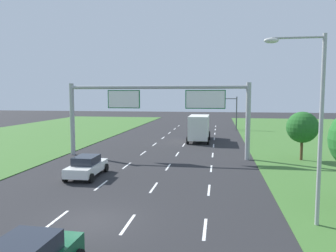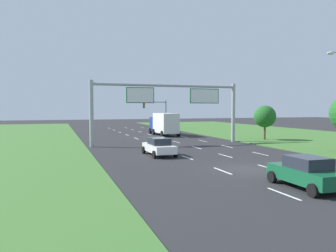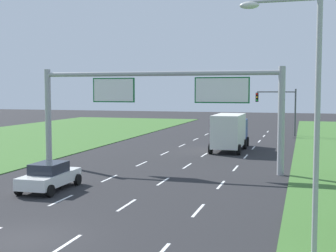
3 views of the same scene
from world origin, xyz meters
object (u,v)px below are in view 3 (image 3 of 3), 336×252
(car_lead_silver, at_px, (49,176))
(box_truck, at_px, (230,131))
(sign_gantry, at_px, (160,99))
(traffic_light_mast, at_px, (279,103))
(street_lamp, at_px, (305,103))

(car_lead_silver, bearing_deg, box_truck, 69.36)
(box_truck, xyz_separation_m, sign_gantry, (-3.11, -11.60, 3.13))
(traffic_light_mast, bearing_deg, sign_gantry, -103.85)
(box_truck, relative_size, street_lamp, 0.90)
(traffic_light_mast, bearing_deg, box_truck, -102.95)
(box_truck, distance_m, street_lamp, 27.61)
(sign_gantry, bearing_deg, car_lead_silver, -115.17)
(car_lead_silver, xyz_separation_m, sign_gantry, (3.82, 8.13, 4.13))
(box_truck, distance_m, sign_gantry, 12.41)
(traffic_light_mast, relative_size, street_lamp, 0.66)
(traffic_light_mast, bearing_deg, car_lead_silver, -106.63)
(box_truck, relative_size, sign_gantry, 0.44)
(traffic_light_mast, distance_m, street_lamp, 41.88)
(sign_gantry, distance_m, traffic_light_mast, 27.53)
(sign_gantry, height_order, street_lamp, street_lamp)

